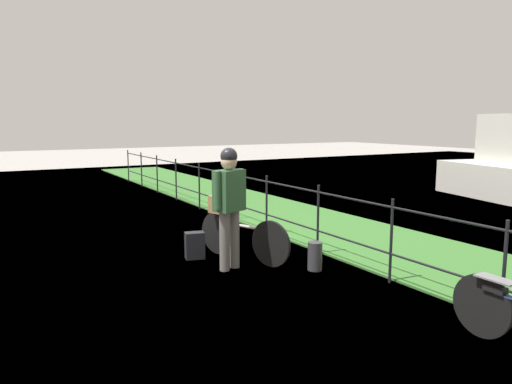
# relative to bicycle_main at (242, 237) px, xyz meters

# --- Properties ---
(ground_plane) EXTENTS (60.00, 60.00, 0.00)m
(ground_plane) POSITION_rel_bicycle_main_xyz_m (-1.15, -0.70, -0.35)
(ground_plane) COLOR #9E9993
(grass_strip) EXTENTS (27.00, 2.40, 0.03)m
(grass_strip) POSITION_rel_bicycle_main_xyz_m (-1.15, 2.41, -0.33)
(grass_strip) COLOR #38702D
(grass_strip) RESTS_ON ground
(iron_fence) EXTENTS (18.04, 0.04, 1.08)m
(iron_fence) POSITION_rel_bicycle_main_xyz_m (-1.15, 1.12, 0.27)
(iron_fence) COLOR black
(iron_fence) RESTS_ON ground
(bicycle_main) EXTENTS (1.61, 0.62, 0.66)m
(bicycle_main) POSITION_rel_bicycle_main_xyz_m (0.00, 0.00, 0.00)
(bicycle_main) COLOR black
(bicycle_main) RESTS_ON ground
(wooden_crate) EXTENTS (0.44, 0.40, 0.26)m
(wooden_crate) POSITION_rel_bicycle_main_xyz_m (-0.36, -0.13, 0.44)
(wooden_crate) COLOR olive
(wooden_crate) RESTS_ON bicycle_main
(terrier_dog) EXTENTS (0.32, 0.23, 0.18)m
(terrier_dog) POSITION_rel_bicycle_main_xyz_m (-0.34, -0.12, 0.65)
(terrier_dog) COLOR tan
(terrier_dog) RESTS_ON wooden_crate
(cyclist_person) EXTENTS (0.38, 0.51, 1.68)m
(cyclist_person) POSITION_rel_bicycle_main_xyz_m (0.31, -0.37, 0.65)
(cyclist_person) COLOR slate
(cyclist_person) RESTS_ON ground
(backpack_on_paving) EXTENTS (0.24, 0.31, 0.40)m
(backpack_on_paving) POSITION_rel_bicycle_main_xyz_m (-0.40, -0.59, -0.15)
(backpack_on_paving) COLOR black
(backpack_on_paving) RESTS_ON ground
(mooring_bollard) EXTENTS (0.20, 0.20, 0.39)m
(mooring_bollard) POSITION_rel_bicycle_main_xyz_m (0.95, 0.62, -0.15)
(mooring_bollard) COLOR #38383D
(mooring_bollard) RESTS_ON ground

